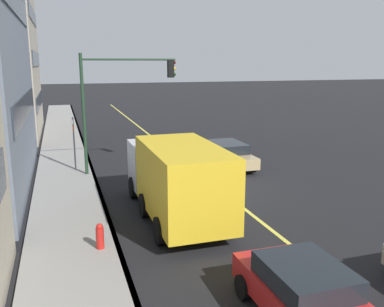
# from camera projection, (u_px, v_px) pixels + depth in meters

# --- Properties ---
(ground) EXTENTS (200.00, 200.00, 0.00)m
(ground) POSITION_uv_depth(u_px,v_px,m) (217.00, 188.00, 18.92)
(ground) COLOR black
(sidewalk_slab) EXTENTS (80.00, 2.84, 0.15)m
(sidewalk_slab) POSITION_uv_depth(u_px,v_px,m) (68.00, 201.00, 16.94)
(sidewalk_slab) COLOR gray
(sidewalk_slab) RESTS_ON ground
(curb_edge) EXTENTS (80.00, 0.16, 0.15)m
(curb_edge) POSITION_uv_depth(u_px,v_px,m) (101.00, 197.00, 17.34)
(curb_edge) COLOR slate
(curb_edge) RESTS_ON ground
(lane_stripe_center) EXTENTS (80.00, 0.16, 0.01)m
(lane_stripe_center) POSITION_uv_depth(u_px,v_px,m) (217.00, 188.00, 18.92)
(lane_stripe_center) COLOR #D8CC4C
(lane_stripe_center) RESTS_ON ground
(car_tan) EXTENTS (4.71, 1.98, 1.37)m
(car_tan) POSITION_uv_depth(u_px,v_px,m) (226.00, 154.00, 22.67)
(car_tan) COLOR tan
(car_tan) RESTS_ON ground
(car_red) EXTENTS (3.81, 1.93, 1.38)m
(car_red) POSITION_uv_depth(u_px,v_px,m) (304.00, 292.00, 9.00)
(car_red) COLOR red
(car_red) RESTS_ON ground
(truck_yellow) EXTENTS (7.08, 2.54, 2.87)m
(truck_yellow) POSITION_uv_depth(u_px,v_px,m) (176.00, 177.00, 15.03)
(truck_yellow) COLOR silver
(truck_yellow) RESTS_ON ground
(traffic_light_mast) EXTENTS (0.28, 4.76, 6.07)m
(traffic_light_mast) POSITION_uv_depth(u_px,v_px,m) (119.00, 92.00, 20.38)
(traffic_light_mast) COLOR #1E3823
(traffic_light_mast) RESTS_ON ground
(street_sign_post) EXTENTS (0.60, 0.08, 2.88)m
(street_sign_post) POSITION_uv_depth(u_px,v_px,m) (74.00, 140.00, 21.33)
(street_sign_post) COLOR slate
(street_sign_post) RESTS_ON ground
(fire_hydrant) EXTENTS (0.24, 0.24, 0.94)m
(fire_hydrant) POSITION_uv_depth(u_px,v_px,m) (100.00, 238.00, 12.37)
(fire_hydrant) COLOR red
(fire_hydrant) RESTS_ON ground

